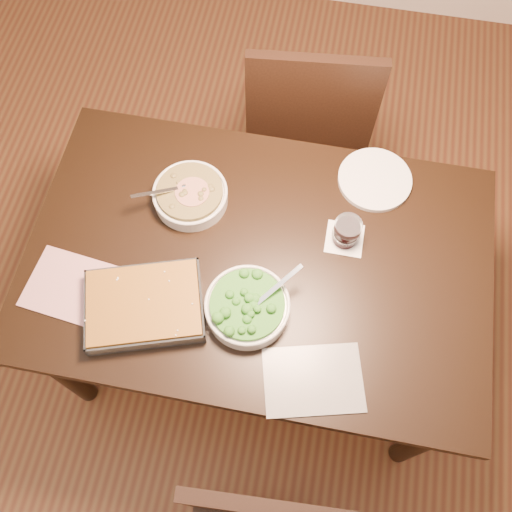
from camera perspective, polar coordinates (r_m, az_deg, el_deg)
ground at (r=2.42m, az=0.13°, el=-7.71°), size 4.00×4.00×0.00m
table at (r=1.80m, az=0.18°, el=-1.51°), size 1.40×0.90×0.75m
magazine_a at (r=1.76m, az=-17.69°, el=-3.03°), size 0.30×0.23×0.01m
magazine_b at (r=1.60m, az=5.74°, el=-12.22°), size 0.31×0.25×0.00m
coaster at (r=1.76m, az=8.84°, el=1.72°), size 0.11×0.11×0.00m
stew_bowl at (r=1.79m, az=-6.58°, el=6.10°), size 0.24×0.23×0.09m
broccoli_bowl at (r=1.62m, az=-0.86°, el=-5.07°), size 0.24×0.24×0.09m
baking_dish at (r=1.66m, az=-11.09°, el=-4.88°), size 0.39×0.33×0.06m
wine_tumbler at (r=1.72m, az=9.07°, el=2.46°), size 0.08×0.08×0.09m
dinner_plate at (r=1.88m, az=11.79°, el=7.49°), size 0.24×0.24×0.02m
chair_far at (r=2.28m, az=5.26°, el=13.79°), size 0.50×0.50×0.97m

